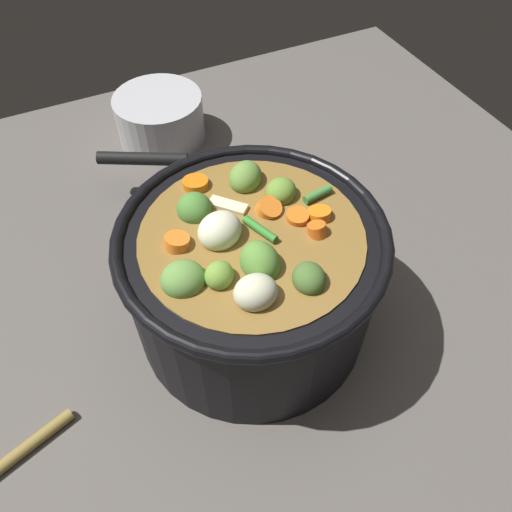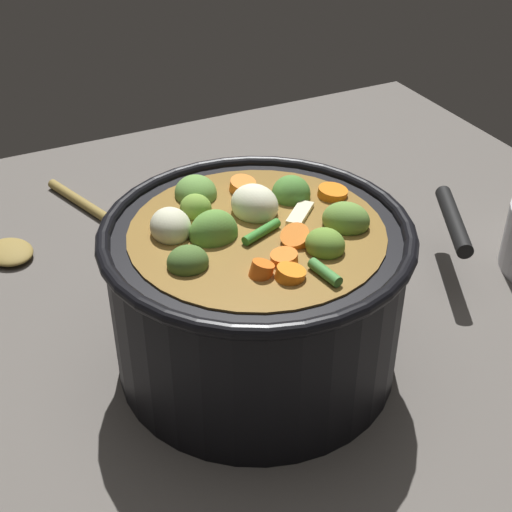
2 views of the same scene
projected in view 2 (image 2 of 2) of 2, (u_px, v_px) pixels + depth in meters
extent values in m
plane|color=#514C47|center=(257.00, 360.00, 0.72)|extent=(1.10, 1.10, 0.00)
cylinder|color=black|center=(257.00, 300.00, 0.68)|extent=(0.26, 0.26, 0.15)
torus|color=black|center=(257.00, 233.00, 0.64)|extent=(0.28, 0.28, 0.01)
cylinder|color=brown|center=(257.00, 295.00, 0.67)|extent=(0.22, 0.22, 0.14)
ellipsoid|color=#609040|center=(196.00, 193.00, 0.68)|extent=(0.04, 0.04, 0.03)
ellipsoid|color=#588A37|center=(214.00, 233.00, 0.63)|extent=(0.04, 0.05, 0.04)
ellipsoid|color=#46682D|center=(188.00, 262.00, 0.59)|extent=(0.04, 0.04, 0.03)
ellipsoid|color=#4A8235|center=(291.00, 194.00, 0.68)|extent=(0.04, 0.04, 0.03)
ellipsoid|color=olive|center=(196.00, 208.00, 0.65)|extent=(0.04, 0.04, 0.03)
ellipsoid|color=olive|center=(346.00, 220.00, 0.64)|extent=(0.05, 0.05, 0.03)
ellipsoid|color=olive|center=(325.00, 244.00, 0.61)|extent=(0.04, 0.04, 0.03)
cylinder|color=orange|center=(290.00, 275.00, 0.58)|extent=(0.03, 0.03, 0.02)
cylinder|color=orange|center=(261.00, 272.00, 0.58)|extent=(0.02, 0.03, 0.02)
cylinder|color=orange|center=(284.00, 259.00, 0.60)|extent=(0.03, 0.03, 0.01)
cylinder|color=orange|center=(332.00, 194.00, 0.68)|extent=(0.04, 0.04, 0.01)
cylinder|color=orange|center=(242.00, 188.00, 0.69)|extent=(0.03, 0.03, 0.02)
cylinder|color=orange|center=(296.00, 239.00, 0.62)|extent=(0.04, 0.04, 0.02)
ellipsoid|color=beige|center=(255.00, 205.00, 0.66)|extent=(0.06, 0.05, 0.04)
ellipsoid|color=beige|center=(171.00, 227.00, 0.63)|extent=(0.04, 0.04, 0.03)
cylinder|color=#327C2B|center=(258.00, 233.00, 0.62)|extent=(0.02, 0.04, 0.01)
cylinder|color=#3F7F39|center=(325.00, 272.00, 0.58)|extent=(0.03, 0.01, 0.01)
cube|color=beige|center=(300.00, 214.00, 0.65)|extent=(0.04, 0.04, 0.01)
ellipsoid|color=olive|center=(9.00, 252.00, 0.86)|extent=(0.08, 0.07, 0.01)
cylinder|color=olive|center=(99.00, 213.00, 0.93)|extent=(0.21, 0.08, 0.01)
cylinder|color=black|center=(453.00, 220.00, 0.81)|extent=(0.12, 0.07, 0.02)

